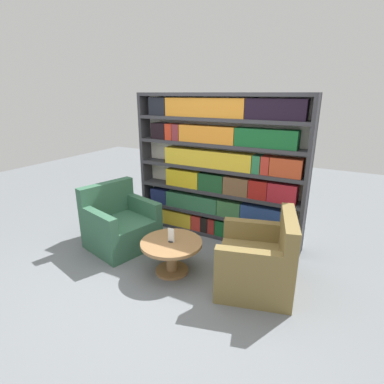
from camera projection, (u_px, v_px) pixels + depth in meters
name	position (u px, v px, depth m)	size (l,w,h in m)	color
ground_plane	(164.00, 283.00, 3.55)	(14.00, 14.00, 0.00)	slate
bookshelf	(219.00, 169.00, 4.44)	(2.61, 0.30, 2.15)	silver
armchair_left	(120.00, 226.00, 4.35)	(1.00, 1.04, 0.90)	#336047
armchair_right	(258.00, 262.00, 3.41)	(1.01, 1.05, 0.90)	olive
coffee_table	(172.00, 250.00, 3.70)	(0.76, 0.76, 0.42)	olive
table_sign	(171.00, 236.00, 3.64)	(0.08, 0.06, 0.18)	black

